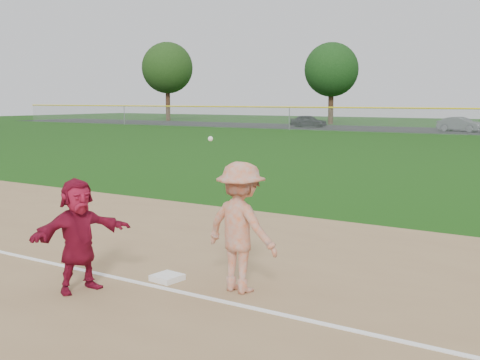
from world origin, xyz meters
The scene contains 9 objects.
ground centered at (0.00, 0.00, 0.00)m, with size 160.00×160.00×0.00m, color #15420C.
foul_line centered at (0.00, -0.80, 0.03)m, with size 60.00×0.10×0.01m, color white.
first_base centered at (0.00, -0.47, 0.06)m, with size 0.39×0.39×0.09m, color white.
base_runner centered at (-0.72, -1.50, 0.81)m, with size 1.47×0.47×1.59m, color maroon.
car_left centered at (-20.72, 45.21, 0.61)m, with size 1.41×3.50×1.19m, color black.
car_mid centered at (-6.50, 44.97, 0.62)m, with size 1.29×3.70×1.22m, color #5B5E62.
first_base_play centered at (1.18, -0.27, 0.93)m, with size 1.31×0.82×2.13m.
tree_0 centered at (-44.00, 52.00, 6.59)m, with size 6.40×6.40×9.81m.
tree_1 centered at (-22.00, 53.00, 5.83)m, with size 5.80×5.80×8.75m.
Camera 1 is at (5.63, -7.09, 2.68)m, focal length 45.00 mm.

